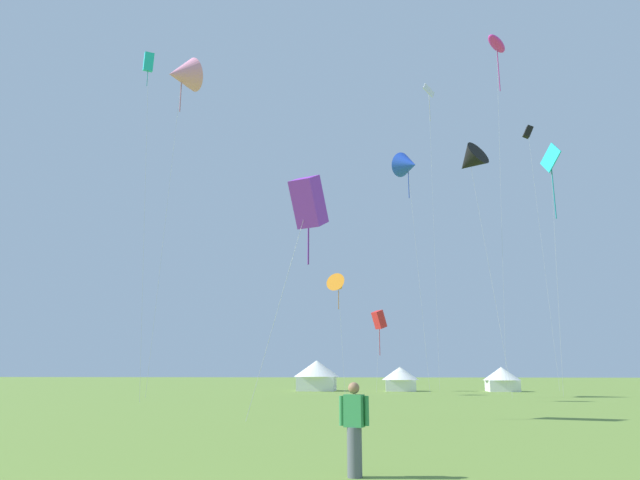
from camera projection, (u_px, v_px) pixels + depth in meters
kite_black_box at (528, 133)px, 67.62m from camera, size 1.27×1.99×30.43m
kite_red_box at (379, 320)px, 59.39m from camera, size 1.69×2.19×8.22m
kite_purple_box at (309, 202)px, 25.84m from camera, size 3.18×2.47×10.65m
kite_white_diamond at (429, 97)px, 69.31m from camera, size 1.58×2.02×36.45m
kite_pink_delta at (182, 75)px, 50.55m from camera, size 4.43×4.43×29.39m
kite_magenta_parafoil at (497, 44)px, 63.39m from camera, size 3.60×4.30×38.12m
kite_cyan_box at (148, 64)px, 43.55m from camera, size 2.17×1.73×25.74m
kite_blue_delta at (408, 165)px, 58.57m from camera, size 3.77×3.95×24.16m
kite_cyan_diamond at (551, 162)px, 51.57m from camera, size 1.66×2.89×22.32m
kite_orange_delta at (338, 285)px, 50.72m from camera, size 2.23×2.56×10.44m
kite_black_delta at (470, 161)px, 48.31m from camera, size 3.72×3.72×20.85m
person_spectator at (354, 430)px, 10.84m from camera, size 0.57×0.32×1.73m
festival_tent_right at (317, 374)px, 59.13m from camera, size 4.74×4.74×3.08m
festival_tent_center at (400, 378)px, 58.17m from camera, size 3.74×3.74×2.43m
festival_tent_left at (502, 378)px, 57.13m from camera, size 3.68×3.68×2.39m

